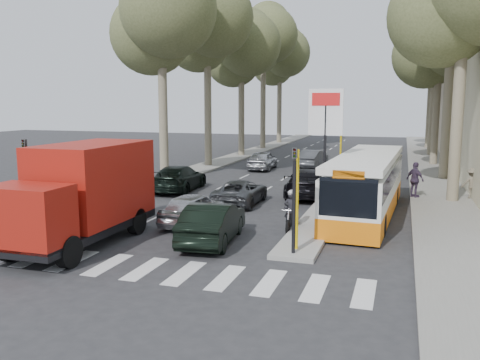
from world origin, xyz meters
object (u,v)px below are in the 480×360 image
object	(u,v)px
silver_hatchback	(193,208)
dark_hatchback	(213,222)
city_bus	(367,183)
motorcycle	(291,211)
red_truck	(83,192)

from	to	relation	value
silver_hatchback	dark_hatchback	bearing A→B (deg)	130.15
silver_hatchback	dark_hatchback	world-z (taller)	dark_hatchback
city_bus	motorcycle	size ratio (longest dim) A/B	5.57
motorcycle	city_bus	bearing A→B (deg)	48.27
city_bus	dark_hatchback	bearing A→B (deg)	-125.82
silver_hatchback	dark_hatchback	size ratio (longest dim) A/B	0.89
red_truck	motorcycle	bearing A→B (deg)	33.26
dark_hatchback	red_truck	xyz separation A→B (m)	(-4.29, -1.59, 1.15)
red_truck	city_bus	distance (m)	12.06
motorcycle	red_truck	bearing A→B (deg)	-149.57
silver_hatchback	dark_hatchback	xyz separation A→B (m)	(1.74, -2.33, 0.06)
dark_hatchback	red_truck	bearing A→B (deg)	14.08
silver_hatchback	city_bus	bearing A→B (deg)	-147.01
silver_hatchback	motorcycle	distance (m)	4.06
dark_hatchback	city_bus	xyz separation A→B (m)	(4.96, 6.13, 0.73)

